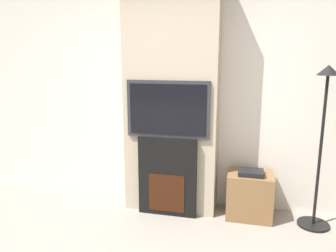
{
  "coord_description": "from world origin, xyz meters",
  "views": [
    {
      "loc": [
        0.82,
        -1.76,
        1.76
      ],
      "look_at": [
        0.0,
        1.62,
        1.02
      ],
      "focal_mm": 35.0,
      "sensor_mm": 36.0,
      "label": 1
    }
  ],
  "objects_px": {
    "fireplace": "(168,176)",
    "television": "(168,109)",
    "floor_lamp": "(322,133)",
    "media_stand": "(250,194)"
  },
  "relations": [
    {
      "from": "fireplace",
      "to": "television",
      "type": "xyz_separation_m",
      "value": [
        0.0,
        -0.0,
        0.76
      ]
    },
    {
      "from": "television",
      "to": "floor_lamp",
      "type": "xyz_separation_m",
      "value": [
        1.57,
        0.09,
        -0.2
      ]
    },
    {
      "from": "fireplace",
      "to": "television",
      "type": "bearing_deg",
      "value": -90.0
    },
    {
      "from": "floor_lamp",
      "to": "media_stand",
      "type": "height_order",
      "value": "floor_lamp"
    },
    {
      "from": "television",
      "to": "media_stand",
      "type": "xyz_separation_m",
      "value": [
        0.9,
        0.14,
        -0.95
      ]
    },
    {
      "from": "fireplace",
      "to": "media_stand",
      "type": "xyz_separation_m",
      "value": [
        0.9,
        0.14,
        -0.19
      ]
    },
    {
      "from": "fireplace",
      "to": "television",
      "type": "height_order",
      "value": "television"
    },
    {
      "from": "floor_lamp",
      "to": "fireplace",
      "type": "bearing_deg",
      "value": -176.97
    },
    {
      "from": "fireplace",
      "to": "floor_lamp",
      "type": "height_order",
      "value": "floor_lamp"
    },
    {
      "from": "television",
      "to": "floor_lamp",
      "type": "relative_size",
      "value": 0.54
    }
  ]
}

